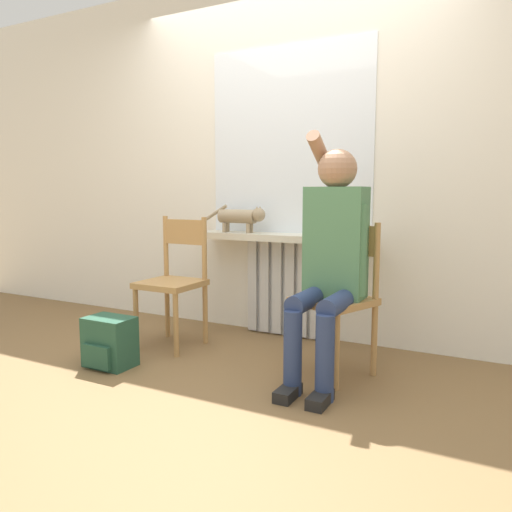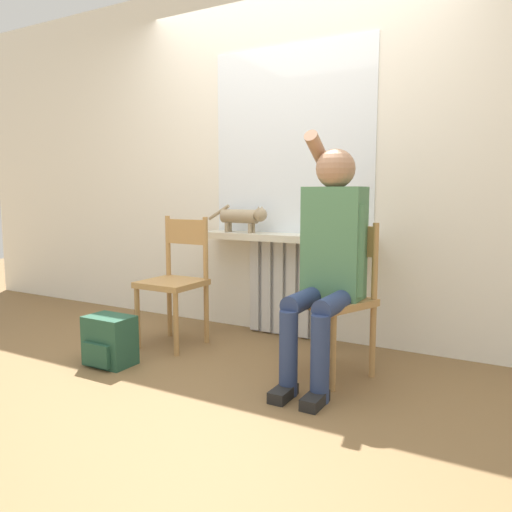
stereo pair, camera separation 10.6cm
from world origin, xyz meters
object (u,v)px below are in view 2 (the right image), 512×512
at_px(chair_left, 175,279).
at_px(cat, 244,216).
at_px(chair_right, 337,296).
at_px(person, 329,251).
at_px(backpack, 109,341).

bearing_deg(chair_left, cat, 59.91).
xyz_separation_m(chair_right, person, (-0.01, -0.10, 0.28)).
relative_size(cat, backpack, 1.65).
distance_m(person, cat, 1.08).
relative_size(chair_left, chair_right, 1.00).
distance_m(chair_right, backpack, 1.44).
relative_size(chair_right, person, 0.63).
bearing_deg(person, backpack, -160.31).
xyz_separation_m(person, backpack, (-1.28, -0.46, -0.59)).
height_order(chair_left, backpack, chair_left).
height_order(chair_right, person, person).
relative_size(chair_left, cat, 1.77).
bearing_deg(chair_right, backpack, -135.27).
bearing_deg(person, cat, 147.63).
bearing_deg(backpack, cat, 70.15).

